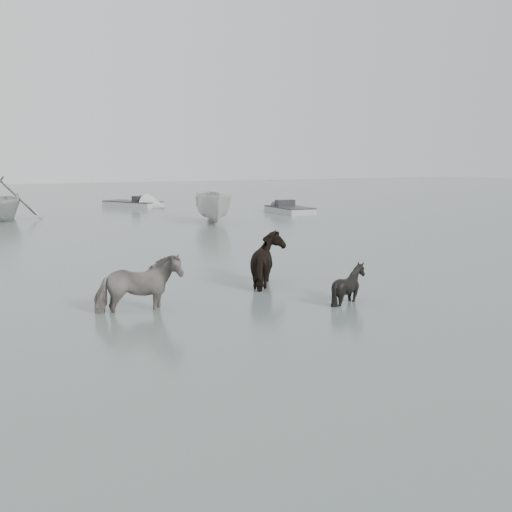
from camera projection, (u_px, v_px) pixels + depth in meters
name	position (u px, v px, depth m)	size (l,w,h in m)	color
ground	(314.00, 302.00, 14.61)	(140.00, 140.00, 0.00)	#53635D
pony_pinto	(138.00, 276.00, 13.56)	(0.82, 1.81, 1.53)	black
pony_dark	(271.00, 252.00, 16.50)	(1.68, 1.44, 1.69)	black
pony_black	(349.00, 277.00, 14.49)	(0.93, 1.04, 1.15)	black
rowboat_trail	(2.00, 197.00, 33.17)	(3.98, 4.61, 2.43)	#A7AAA7
boat_small	(214.00, 205.00, 32.11)	(1.69, 4.49, 1.73)	beige
skiff_port	(290.00, 207.00, 37.28)	(4.85, 1.60, 0.75)	#A5A8A5
skiff_mid	(133.00, 201.00, 42.04)	(5.64, 1.60, 0.75)	#AEB0AE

